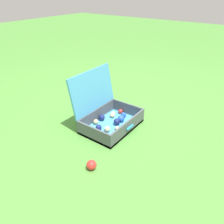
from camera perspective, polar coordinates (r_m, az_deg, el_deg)
ground_plane at (r=2.36m, az=1.82°, el=-3.47°), size 16.00×16.00×0.00m
open_suitcase at (r=2.30m, az=-1.28°, el=-0.74°), size 0.61×0.53×0.56m
stray_ball_on_grass at (r=1.84m, az=-5.32°, el=-13.42°), size 0.08×0.08×0.08m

